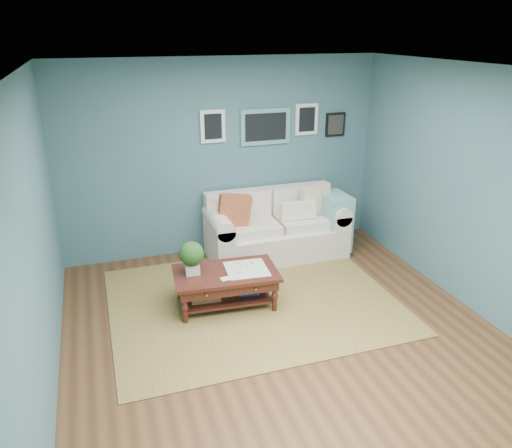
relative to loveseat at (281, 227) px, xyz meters
name	(u,v)px	position (x,y,z in m)	size (l,w,h in m)	color
room_shell	(290,216)	(-0.69, -1.97, 0.95)	(5.00, 5.02, 2.70)	brown
area_rug	(252,301)	(-0.81, -1.17, -0.40)	(3.29, 2.63, 0.01)	brown
loveseat	(281,227)	(0.00, 0.00, 0.00)	(1.96, 0.89, 1.01)	silver
coffee_table	(220,278)	(-1.18, -1.15, -0.04)	(1.23, 0.77, 0.82)	black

